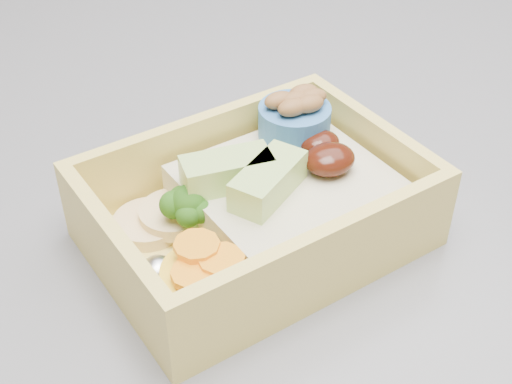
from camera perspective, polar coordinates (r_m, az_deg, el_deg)
name	(u,v)px	position (r m, az deg, el deg)	size (l,w,h in m)	color
bento_box	(262,203)	(0.42, 0.47, -0.91)	(0.20, 0.16, 0.07)	#E0C65C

